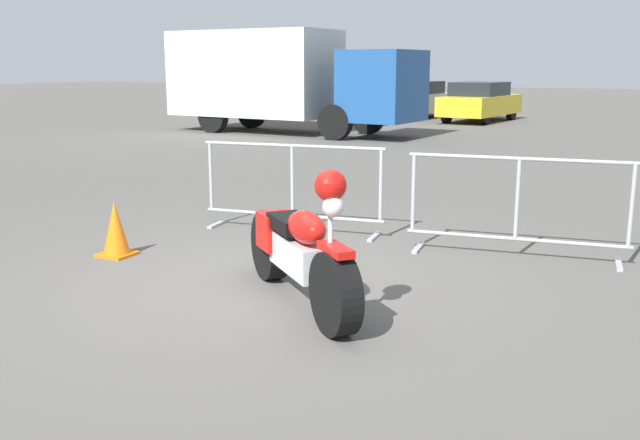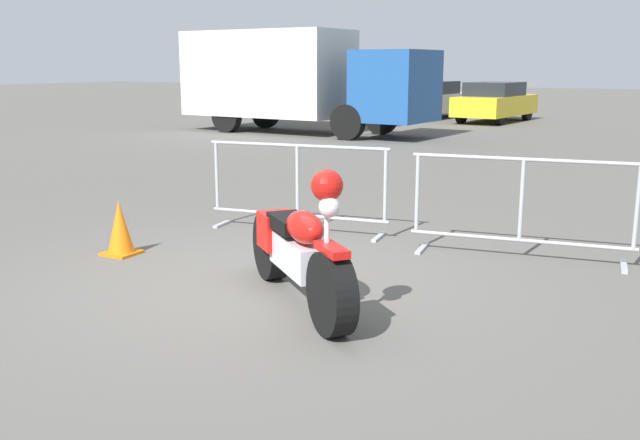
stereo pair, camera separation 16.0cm
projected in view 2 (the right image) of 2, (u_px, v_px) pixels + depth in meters
name	position (u px, v px, depth m)	size (l,w,h in m)	color
ground_plane	(256.00, 286.00, 6.56)	(120.00, 120.00, 0.00)	#54514C
motorcycle	(298.00, 249.00, 6.00)	(1.78, 1.59, 1.25)	black
crowd_barrier_near	(297.00, 187.00, 8.60)	(2.28, 0.71, 1.07)	#9EA0A5
crowd_barrier_far	(521.00, 207.00, 7.37)	(2.28, 0.71, 1.07)	#9EA0A5
box_truck	(292.00, 77.00, 21.01)	(7.85, 2.85, 2.98)	silver
parked_car_green	(310.00, 97.00, 29.43)	(2.10, 4.17, 1.36)	#236B38
parked_car_red	(365.00, 97.00, 27.95)	(2.30, 4.57, 1.49)	#B21E19
parked_car_white	(431.00, 100.00, 26.99)	(2.14, 4.25, 1.38)	white
parked_car_yellow	(495.00, 102.00, 25.23)	(2.16, 4.28, 1.40)	yellow
pedestrian	(354.00, 99.00, 22.79)	(0.48, 0.48, 1.69)	#262838
traffic_cone	(120.00, 228.00, 7.60)	(0.34, 0.34, 0.59)	orange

